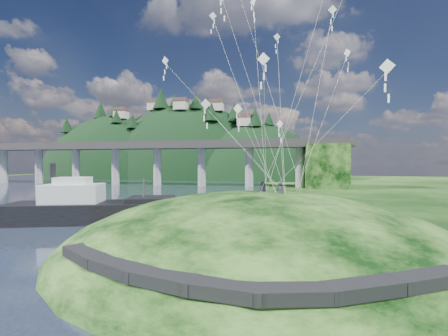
# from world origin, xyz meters

# --- Properties ---
(ground) EXTENTS (320.00, 320.00, 0.00)m
(ground) POSITION_xyz_m (0.00, 0.00, 0.00)
(ground) COLOR black
(ground) RESTS_ON ground
(grass_hill) EXTENTS (36.00, 32.00, 13.00)m
(grass_hill) POSITION_xyz_m (8.00, 2.00, -1.50)
(grass_hill) COLOR black
(grass_hill) RESTS_ON ground
(footpath) EXTENTS (22.29, 5.84, 0.83)m
(footpath) POSITION_xyz_m (7.46, -9.74, 2.08)
(footpath) COLOR black
(footpath) RESTS_ON ground
(bridge) EXTENTS (160.00, 11.00, 15.00)m
(bridge) POSITION_xyz_m (-26.46, 70.07, 9.70)
(bridge) COLOR #2D2B2B
(bridge) RESTS_ON ground
(far_ridge) EXTENTS (153.00, 70.00, 94.50)m
(far_ridge) POSITION_xyz_m (-43.58, 122.17, -7.44)
(far_ridge) COLOR black
(far_ridge) RESTS_ON ground
(work_barge) EXTENTS (22.08, 12.05, 7.46)m
(work_barge) POSITION_xyz_m (-13.66, 9.94, 1.87)
(work_barge) COLOR black
(work_barge) RESTS_ON ground
(wooden_dock) EXTENTS (12.82, 4.20, 0.90)m
(wooden_dock) POSITION_xyz_m (-5.15, 7.21, 0.40)
(wooden_dock) COLOR #372916
(wooden_dock) RESTS_ON ground
(kite_flyers) EXTENTS (2.40, 1.21, 1.94)m
(kite_flyers) POSITION_xyz_m (8.62, 2.60, 5.94)
(kite_flyers) COLOR #292E37
(kite_flyers) RESTS_ON ground
(kite_swarm) EXTENTS (19.83, 15.50, 16.20)m
(kite_swarm) POSITION_xyz_m (8.89, 2.78, 18.21)
(kite_swarm) COLOR white
(kite_swarm) RESTS_ON ground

